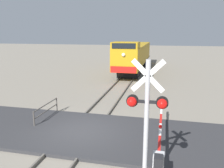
% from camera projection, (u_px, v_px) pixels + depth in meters
% --- Properties ---
extents(ground_plane, '(160.00, 160.00, 0.00)m').
position_uv_depth(ground_plane, '(82.00, 133.00, 11.64)').
color(ground_plane, gray).
extents(rail_track_left, '(0.08, 80.00, 0.15)m').
position_uv_depth(rail_track_left, '(69.00, 130.00, 11.78)').
color(rail_track_left, '#59544C').
rests_on(rail_track_left, ground_plane).
extents(rail_track_right, '(0.08, 80.00, 0.15)m').
position_uv_depth(rail_track_right, '(95.00, 133.00, 11.47)').
color(rail_track_right, '#59544C').
rests_on(rail_track_right, ground_plane).
extents(road_surface, '(36.00, 4.99, 0.15)m').
position_uv_depth(road_surface, '(82.00, 132.00, 11.63)').
color(road_surface, '#2D2D30').
rests_on(road_surface, ground_plane).
extents(locomotive, '(2.76, 17.47, 4.06)m').
position_uv_depth(locomotive, '(135.00, 55.00, 30.42)').
color(locomotive, black).
rests_on(locomotive, ground_plane).
extents(crossing_signal, '(1.18, 0.33, 4.35)m').
position_uv_depth(crossing_signal, '(146.00, 115.00, 6.50)').
color(crossing_signal, '#ADADB2').
rests_on(crossing_signal, ground_plane).
extents(crossing_gate, '(0.36, 6.79, 1.33)m').
position_uv_depth(crossing_gate, '(159.00, 149.00, 8.36)').
color(crossing_gate, silver).
rests_on(crossing_gate, ground_plane).
extents(guard_railing, '(0.08, 2.74, 0.95)m').
position_uv_depth(guard_railing, '(46.00, 109.00, 13.36)').
color(guard_railing, '#4C4742').
rests_on(guard_railing, ground_plane).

